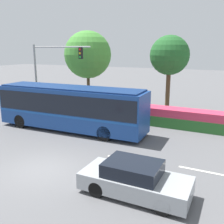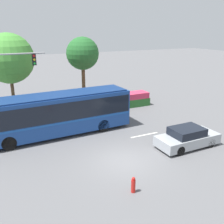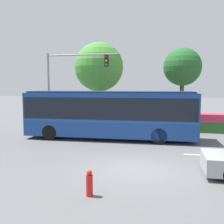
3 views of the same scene
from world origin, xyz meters
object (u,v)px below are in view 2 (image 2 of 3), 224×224
object	(u,v)px
city_bus	(58,112)
sedan_foreground	(187,138)
street_tree_left	(9,59)
street_tree_centre	(83,54)
fire_hydrant	(133,185)

from	to	relation	value
city_bus	sedan_foreground	distance (m)	9.65
sedan_foreground	street_tree_left	bearing A→B (deg)	127.60
sedan_foreground	street_tree_left	distance (m)	16.73
sedan_foreground	street_tree_left	xyz separation A→B (m)	(-9.93, 12.65, 4.61)
street_tree_centre	fire_hydrant	bearing A→B (deg)	-102.05
sedan_foreground	fire_hydrant	bearing A→B (deg)	-154.42
sedan_foreground	street_tree_left	world-z (taller)	street_tree_left
city_bus	street_tree_left	world-z (taller)	street_tree_left
sedan_foreground	fire_hydrant	xyz separation A→B (m)	(-6.05, -2.97, -0.25)
street_tree_left	sedan_foreground	bearing A→B (deg)	-51.88
sedan_foreground	street_tree_centre	distance (m)	15.08
city_bus	fire_hydrant	size ratio (longest dim) A/B	13.21
city_bus	fire_hydrant	world-z (taller)	city_bus
sedan_foreground	fire_hydrant	distance (m)	6.75
city_bus	street_tree_left	bearing A→B (deg)	-71.30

